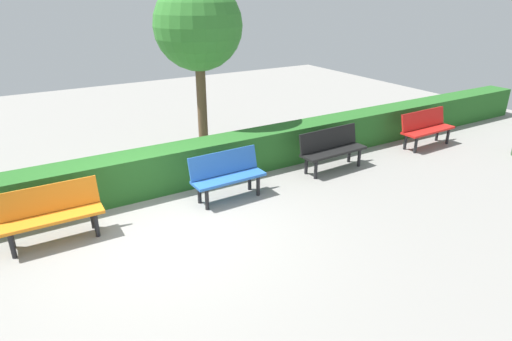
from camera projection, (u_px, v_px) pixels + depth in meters
ground_plane at (167, 230)px, 6.86m from camera, size 24.08×24.08×0.00m
bench_red at (426, 127)px, 10.41m from camera, size 1.52×0.51×0.86m
bench_black at (332, 148)px, 9.04m from camera, size 1.54×0.52×0.86m
bench_blue at (227, 174)px, 7.76m from camera, size 1.36×0.50×0.86m
bench_orange at (51, 212)px, 6.42m from camera, size 1.46×0.48×0.86m
hedge_row at (199, 162)px, 8.50m from camera, size 20.08×0.64×0.80m
tree_near at (198, 27)px, 9.09m from camera, size 1.89×1.89×3.79m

